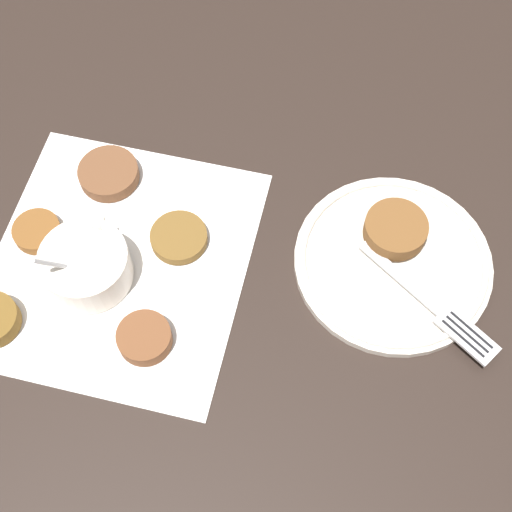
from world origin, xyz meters
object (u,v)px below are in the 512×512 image
sauce_bowl (87,266)px  fritter_on_plate (395,229)px  fork (440,312)px  serving_plate (393,261)px

sauce_bowl → fritter_on_plate: sauce_bowl is taller
sauce_bowl → fork: 0.40m
serving_plate → fritter_on_plate: size_ratio=3.14×
serving_plate → fork: fork is taller
serving_plate → fritter_on_plate: fritter_on_plate is taller
fritter_on_plate → fork: fritter_on_plate is taller
sauce_bowl → fritter_on_plate: (0.16, -0.32, 0.00)m
fritter_on_plate → fork: bearing=-138.7°
sauce_bowl → fritter_on_plate: size_ratio=1.49×
sauce_bowl → serving_plate: (0.13, -0.33, -0.02)m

